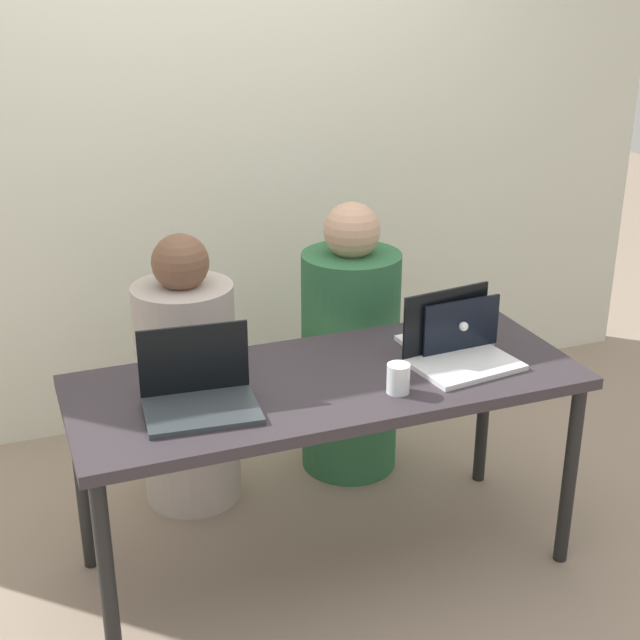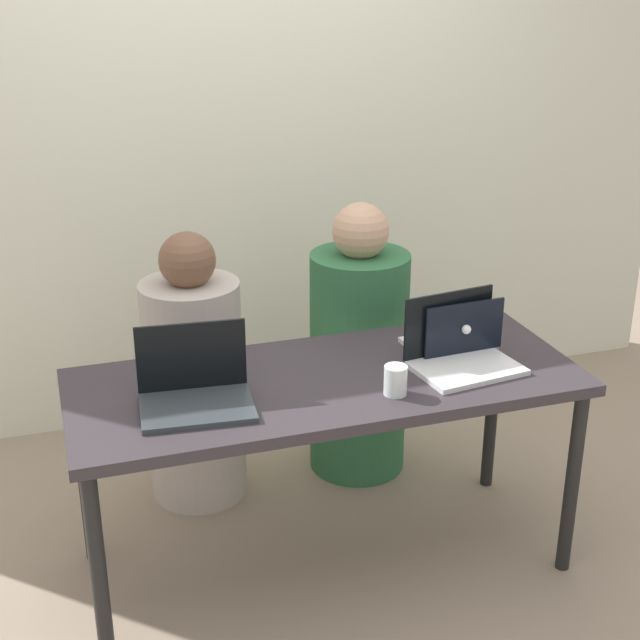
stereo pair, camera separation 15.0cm
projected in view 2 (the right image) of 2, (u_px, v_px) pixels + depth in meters
The scene contains 9 objects.
ground_plane at pixel (326, 562), 3.26m from camera, with size 12.00×12.00×0.00m, color gray.
back_wall at pixel (231, 139), 3.98m from camera, with size 4.50×0.10×2.60m, color silver.
desk at pixel (326, 396), 3.00m from camera, with size 1.71×0.69×0.75m.
person_on_left at pixel (194, 383), 3.52m from camera, with size 0.42×0.42×1.11m.
person_on_right at pixel (358, 355), 3.71m from camera, with size 0.48×0.48×1.17m.
laptop_front_left at pixel (195, 389), 2.78m from camera, with size 0.37×0.30×0.24m.
laptop_front_right at pixel (460, 352), 3.04m from camera, with size 0.38×0.31×0.24m.
laptop_back_right at pixel (454, 338), 3.17m from camera, with size 0.31×0.25×0.20m.
water_glass_right at pixel (395, 382), 2.85m from camera, with size 0.08×0.08×0.10m.
Camera 2 is at (-0.85, -2.55, 2.05)m, focal length 50.00 mm.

